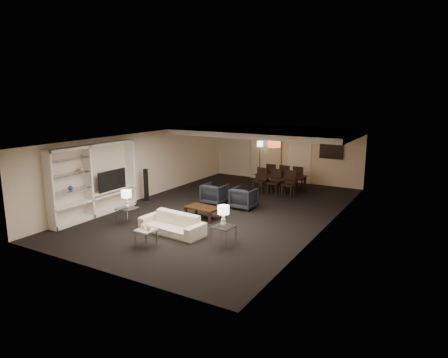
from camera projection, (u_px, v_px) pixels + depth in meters
floor at (224, 210)px, 13.64m from camera, size 11.00×11.00×0.00m
ceiling at (224, 137)px, 13.11m from camera, size 7.00×11.00×0.02m
wall_back at (285, 154)px, 18.03m from camera, size 7.00×0.02×2.50m
wall_front at (98, 218)px, 8.73m from camera, size 7.00×0.02×2.50m
wall_left at (144, 165)px, 15.10m from camera, size 0.02×11.00×2.50m
wall_right at (327, 187)px, 11.66m from camera, size 0.02×11.00×2.50m
ceiling_soffit at (268, 132)px, 16.09m from camera, size 7.00×4.00×0.20m
curtains at (266, 154)px, 18.41m from camera, size 1.50×0.12×2.40m
door at (299, 159)px, 17.70m from camera, size 0.90×0.05×2.10m
painting at (331, 151)px, 16.90m from camera, size 0.95×0.04×0.65m
media_unit at (95, 181)px, 12.82m from camera, size 0.38×3.40×2.35m
pendant_light at (274, 144)px, 16.05m from camera, size 0.52×0.52×0.24m
sofa at (172, 224)px, 11.34m from camera, size 2.02×0.92×0.57m
coffee_table at (203, 213)px, 12.72m from camera, size 1.13×0.72×0.39m
armchair_left at (214, 194)px, 14.41m from camera, size 0.79×0.82×0.73m
armchair_right at (244, 198)px, 13.82m from camera, size 0.79×0.81×0.73m
side_table_left at (127, 216)px, 12.19m from camera, size 0.56×0.56×0.50m
side_table_right at (223, 235)px, 10.52m from camera, size 0.57×0.57×0.50m
table_lamp_left at (127, 199)px, 12.08m from camera, size 0.33×0.33×0.56m
table_lamp_right at (223, 216)px, 10.41m from camera, size 0.31×0.31×0.56m
marble_table at (146, 238)px, 10.43m from camera, size 0.47×0.47×0.45m
gold_gourd_a at (143, 226)px, 10.41m from camera, size 0.14×0.14×0.14m
gold_gourd_b at (149, 228)px, 10.32m from camera, size 0.13×0.13×0.13m
television at (110, 180)px, 13.35m from camera, size 1.17×0.15×0.68m
vase_blue at (70, 187)px, 12.03m from camera, size 0.16×0.16×0.16m
vase_amber at (81, 169)px, 12.32m from camera, size 0.16×0.16×0.16m
floor_speaker at (146, 185)px, 14.79m from camera, size 0.16×0.16×1.20m
dining_table at (280, 183)px, 16.24m from camera, size 2.06×1.33×0.68m
chair_nl at (260, 181)px, 15.95m from camera, size 0.48×0.48×1.01m
chair_nm at (274, 182)px, 15.66m from camera, size 0.47×0.47×1.01m
chair_nr at (288, 184)px, 15.36m from camera, size 0.48×0.48×1.01m
chair_fl at (273, 175)px, 17.05m from camera, size 0.49×0.49×1.01m
chair_fm at (286, 176)px, 16.75m from camera, size 0.47×0.47×1.01m
chair_fr at (300, 178)px, 16.46m from camera, size 0.49×0.49×1.01m
floor_lamp at (260, 161)px, 18.23m from camera, size 0.29×0.29×1.80m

